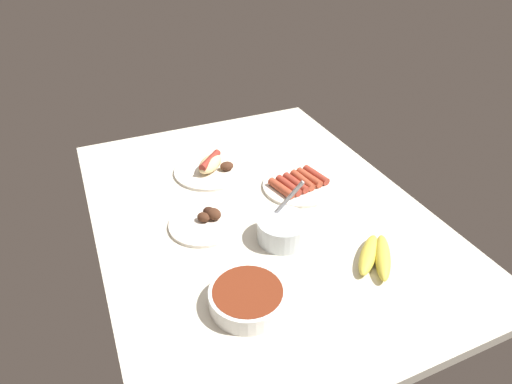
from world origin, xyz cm
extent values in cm
cube|color=silver|center=(0.00, 0.00, -1.50)|extent=(120.00, 90.00, 3.00)
cylinder|color=white|center=(-0.70, 16.59, 0.50)|extent=(19.41, 19.41, 1.00)
ellipsoid|color=#472819|center=(-0.05, 13.56, 2.56)|extent=(5.80, 5.48, 3.13)
ellipsoid|color=#381E14|center=(1.13, 14.44, 2.60)|extent=(4.62, 4.66, 3.19)
ellipsoid|color=#472819|center=(-0.30, 16.44, 2.29)|extent=(4.68, 4.62, 2.59)
cylinder|color=white|center=(5.50, -16.08, 0.50)|extent=(22.32, 22.32, 1.00)
cylinder|color=#9E3828|center=(6.68, -22.74, 2.23)|extent=(10.41, 4.45, 2.46)
cylinder|color=#AD472D|center=(6.21, -20.08, 2.23)|extent=(10.41, 4.43, 2.46)
cylinder|color=#AD472D|center=(5.74, -17.41, 2.23)|extent=(10.36, 3.73, 2.46)
cylinder|color=#9E3828|center=(5.26, -14.75, 2.23)|extent=(10.41, 4.27, 2.46)
cylinder|color=#9E3828|center=(4.79, -12.09, 2.23)|extent=(10.41, 4.29, 2.46)
cylinder|color=#AD472D|center=(4.31, -9.43, 2.23)|extent=(10.42, 4.68, 2.46)
ellipsoid|color=gold|center=(-29.91, -16.67, 1.61)|extent=(13.50, 13.79, 3.22)
ellipsoid|color=gold|center=(-32.25, -19.14, 1.84)|extent=(15.62, 12.37, 3.67)
cylinder|color=white|center=(25.16, 5.99, 0.50)|extent=(23.74, 23.74, 1.00)
ellipsoid|color=#E5C689|center=(25.16, 5.99, 3.20)|extent=(12.29, 12.36, 4.40)
cylinder|color=maroon|center=(25.16, 5.99, 4.41)|extent=(9.32, 9.43, 2.40)
ellipsoid|color=#472819|center=(22.77, 1.21, 2.40)|extent=(3.98, 4.71, 2.80)
cylinder|color=silver|center=(-14.32, -0.64, 3.09)|extent=(13.51, 13.51, 6.17)
cylinder|color=beige|center=(-14.32, -0.64, 4.32)|extent=(11.89, 11.89, 2.78)
cube|color=#B7B7BC|center=(-11.28, -2.32, 9.12)|extent=(4.64, 9.18, 13.66)
cylinder|color=white|center=(-31.44, 16.43, 2.21)|extent=(17.23, 17.23, 4.42)
cylinder|color=maroon|center=(-31.44, 16.43, 4.02)|extent=(15.50, 15.50, 1.00)
camera|label=1|loc=(-92.68, 41.13, 75.65)|focal=30.71mm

